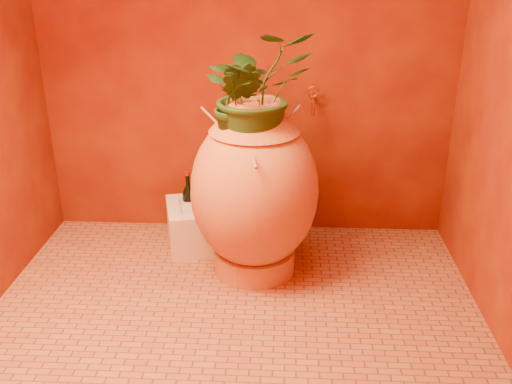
# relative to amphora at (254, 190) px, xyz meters

# --- Properties ---
(floor) EXTENTS (2.50, 2.50, 0.00)m
(floor) POSITION_rel_amphora_xyz_m (-0.08, -0.45, -0.50)
(floor) COLOR brown
(floor) RESTS_ON ground
(wall_back) EXTENTS (2.50, 0.02, 2.50)m
(wall_back) POSITION_rel_amphora_xyz_m (-0.08, 0.55, 0.75)
(wall_back) COLOR #5D0C05
(wall_back) RESTS_ON ground
(amphora) EXTENTS (0.70, 0.71, 1.00)m
(amphora) POSITION_rel_amphora_xyz_m (0.00, 0.00, 0.00)
(amphora) COLOR #B67433
(amphora) RESTS_ON floor
(stone_basin) EXTENTS (0.65, 0.53, 0.27)m
(stone_basin) POSITION_rel_amphora_xyz_m (-0.26, 0.30, -0.37)
(stone_basin) COLOR beige
(stone_basin) RESTS_ON floor
(wine_bottle_a) EXTENTS (0.08, 0.08, 0.31)m
(wine_bottle_a) POSITION_rel_amphora_xyz_m (-0.43, 0.34, -0.24)
(wine_bottle_a) COLOR black
(wine_bottle_a) RESTS_ON stone_basin
(wine_bottle_b) EXTENTS (0.08, 0.08, 0.34)m
(wine_bottle_b) POSITION_rel_amphora_xyz_m (-0.13, 0.35, -0.23)
(wine_bottle_b) COLOR black
(wine_bottle_b) RESTS_ON stone_basin
(wine_bottle_c) EXTENTS (0.07, 0.07, 0.30)m
(wine_bottle_c) POSITION_rel_amphora_xyz_m (-0.29, 0.26, -0.24)
(wine_bottle_c) COLOR black
(wine_bottle_c) RESTS_ON stone_basin
(wall_tap) EXTENTS (0.07, 0.14, 0.16)m
(wall_tap) POSITION_rel_amphora_xyz_m (0.32, 0.47, 0.39)
(wall_tap) COLOR #A06525
(wall_tap) RESTS_ON wall_back
(plant_main) EXTENTS (0.70, 0.66, 0.61)m
(plant_main) POSITION_rel_amphora_xyz_m (0.01, -0.02, 0.55)
(plant_main) COLOR #1D4117
(plant_main) RESTS_ON amphora
(plant_side) EXTENTS (0.29, 0.26, 0.44)m
(plant_side) POSITION_rel_amphora_xyz_m (-0.08, -0.08, 0.49)
(plant_side) COLOR #1D4117
(plant_side) RESTS_ON amphora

